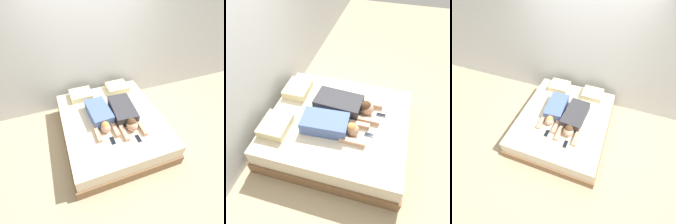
% 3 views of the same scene
% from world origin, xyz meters
% --- Properties ---
extents(ground_plane, '(12.00, 12.00, 0.00)m').
position_xyz_m(ground_plane, '(0.00, 0.00, 0.00)').
color(ground_plane, tan).
extents(wall_back, '(12.00, 0.06, 2.60)m').
position_xyz_m(wall_back, '(0.00, 1.20, 1.30)').
color(wall_back, silver).
rests_on(wall_back, ground_plane).
extents(bed, '(1.85, 2.10, 0.47)m').
position_xyz_m(bed, '(0.00, 0.00, 0.23)').
color(bed, brown).
rests_on(bed, ground_plane).
extents(pillow_head_left, '(0.44, 0.38, 0.13)m').
position_xyz_m(pillow_head_left, '(-0.40, 0.80, 0.53)').
color(pillow_head_left, beige).
rests_on(pillow_head_left, bed).
extents(pillow_head_right, '(0.44, 0.38, 0.13)m').
position_xyz_m(pillow_head_right, '(0.40, 0.80, 0.53)').
color(pillow_head_right, beige).
rests_on(pillow_head_right, bed).
extents(person_left, '(0.41, 0.94, 0.20)m').
position_xyz_m(person_left, '(-0.21, 0.05, 0.56)').
color(person_left, '#4C66A5').
rests_on(person_left, bed).
extents(person_right, '(0.44, 1.02, 0.23)m').
position_xyz_m(person_right, '(0.23, -0.05, 0.57)').
color(person_right, '#333338').
rests_on(person_right, bed).
extents(cell_phone_left, '(0.07, 0.16, 0.01)m').
position_xyz_m(cell_phone_left, '(-0.17, -0.50, 0.47)').
color(cell_phone_left, black).
rests_on(cell_phone_left, bed).
extents(cell_phone_right, '(0.07, 0.16, 0.01)m').
position_xyz_m(cell_phone_right, '(0.25, -0.60, 0.47)').
color(cell_phone_right, '#2D2D33').
rests_on(cell_phone_right, bed).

